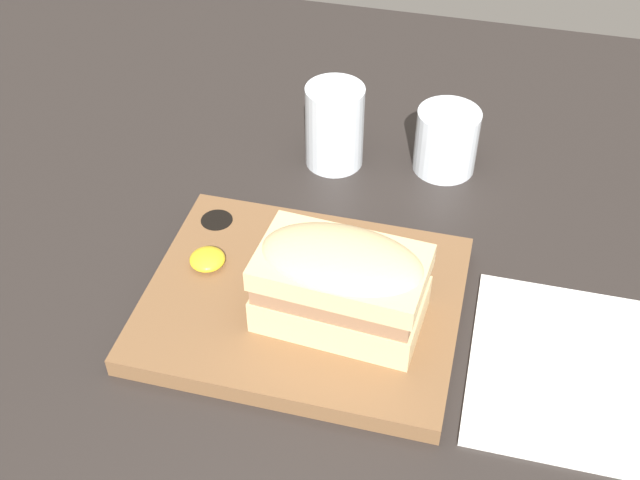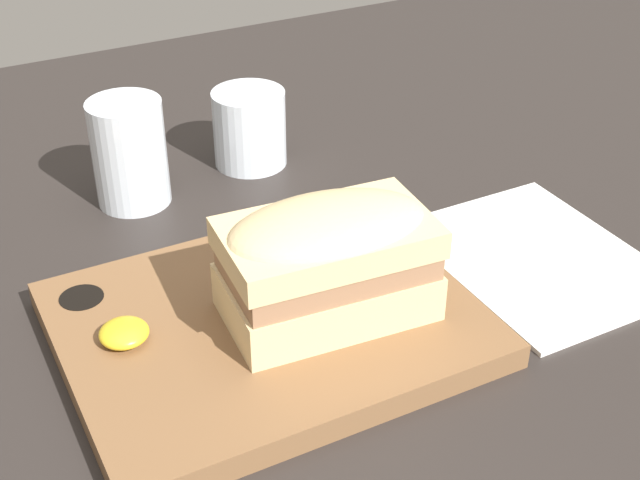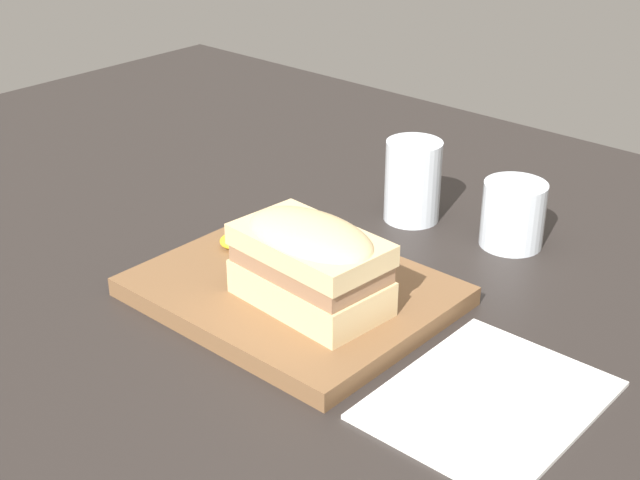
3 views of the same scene
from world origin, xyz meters
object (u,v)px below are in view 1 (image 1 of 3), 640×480
Objects in this scene: wine_glass at (446,144)px; water_glass at (335,131)px; serving_board at (300,304)px; sandwich at (341,281)px; napkin at (560,368)px.

water_glass is at bearing -171.14° from wine_glass.
serving_board is 23.97cm from water_glass.
serving_board is 1.92× the size of sandwich.
water_glass is at bearing 136.78° from napkin.
serving_board is at bearing 160.56° from sandwich.
sandwich is at bearing -75.38° from water_glass.
serving_board is 27.56cm from wine_glass.
wine_glass is at bearing 8.86° from water_glass.
serving_board is at bearing -84.25° from water_glass.
sandwich reaches higher than water_glass.
water_glass reaches higher than serving_board.
napkin is (23.94, -1.11, -0.78)cm from serving_board.
wine_glass is 0.37× the size of napkin.
napkin is (19.78, 0.36, -6.41)cm from sandwich.
serving_board is 3.92× the size of wine_glass.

